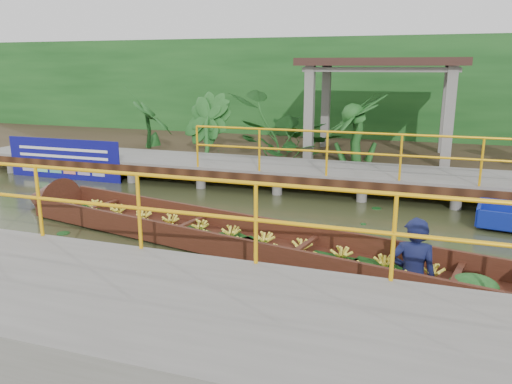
% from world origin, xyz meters
% --- Properties ---
extents(ground, '(80.00, 80.00, 0.00)m').
position_xyz_m(ground, '(0.00, 0.00, 0.00)').
color(ground, '#2B3219').
rests_on(ground, ground).
extents(land_strip, '(30.00, 8.00, 0.45)m').
position_xyz_m(land_strip, '(0.00, 7.50, 0.23)').
color(land_strip, '#302418').
rests_on(land_strip, ground).
extents(far_dock, '(16.00, 2.06, 1.66)m').
position_xyz_m(far_dock, '(0.02, 3.43, 0.48)').
color(far_dock, slate).
rests_on(far_dock, ground).
extents(near_dock, '(18.00, 2.40, 1.73)m').
position_xyz_m(near_dock, '(1.00, -4.20, 0.30)').
color(near_dock, slate).
rests_on(near_dock, ground).
extents(pavilion, '(4.40, 3.00, 3.00)m').
position_xyz_m(pavilion, '(3.00, 6.30, 2.82)').
color(pavilion, slate).
rests_on(pavilion, ground).
extents(foliage_backdrop, '(30.00, 0.80, 4.00)m').
position_xyz_m(foliage_backdrop, '(0.00, 10.00, 2.00)').
color(foliage_backdrop, '#164517').
rests_on(foliage_backdrop, ground).
extents(vendor_boat, '(11.22, 3.40, 2.27)m').
position_xyz_m(vendor_boat, '(1.74, -1.09, 0.23)').
color(vendor_boat, '#361A0E').
rests_on(vendor_boat, ground).
extents(blue_banner, '(3.51, 0.04, 1.10)m').
position_xyz_m(blue_banner, '(-4.96, 2.48, 0.56)').
color(blue_banner, navy).
rests_on(blue_banner, ground).
extents(tropical_plants, '(14.23, 1.23, 1.54)m').
position_xyz_m(tropical_plants, '(2.25, 5.30, 1.22)').
color(tropical_plants, '#164517').
rests_on(tropical_plants, ground).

